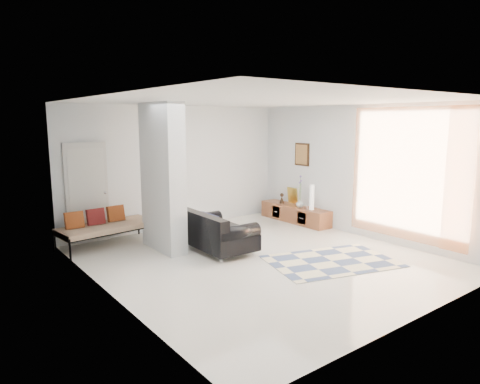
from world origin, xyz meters
TOP-DOWN VIEW (x-y plane):
  - floor at (0.00, 0.00)m, footprint 6.00×6.00m
  - ceiling at (0.00, 0.00)m, footprint 6.00×6.00m
  - wall_back at (0.00, 3.00)m, footprint 6.00×0.00m
  - wall_front at (0.00, -3.00)m, footprint 6.00×0.00m
  - wall_left at (-2.75, 0.00)m, footprint 0.00×6.00m
  - wall_right at (2.75, 0.00)m, footprint 0.00×6.00m
  - partition_column at (-1.10, 1.60)m, footprint 0.35×1.20m
  - hallway_door at (-2.10, 2.96)m, footprint 0.85×0.06m
  - curtain at (2.67, -1.15)m, footprint 0.00×2.55m
  - wall_art at (2.72, 1.70)m, footprint 0.04×0.45m
  - media_console at (2.52, 1.70)m, footprint 0.45×2.02m
  - loveseat at (-0.38, 0.89)m, footprint 0.93×1.56m
  - daybed at (-1.93, 2.47)m, footprint 1.95×1.01m
  - area_rug at (0.90, -0.88)m, footprint 2.51×2.02m
  - cylinder_lamp at (2.50, 1.13)m, footprint 0.11×0.11m
  - bronze_figurine at (2.47, 2.12)m, footprint 0.14×0.14m
  - vase at (2.47, 1.49)m, footprint 0.19×0.19m

SIDE VIEW (x-z plane):
  - floor at x=0.00m, z-range 0.00..0.00m
  - area_rug at x=0.90m, z-range 0.00..0.01m
  - media_console at x=2.52m, z-range -0.20..0.60m
  - loveseat at x=-0.38m, z-range -0.02..0.74m
  - daybed at x=-1.93m, z-range 0.03..0.80m
  - vase at x=2.47m, z-range 0.40..0.60m
  - bronze_figurine at x=2.47m, z-range 0.40..0.66m
  - cylinder_lamp at x=2.50m, z-range 0.40..0.98m
  - hallway_door at x=-2.10m, z-range 0.00..2.04m
  - partition_column at x=-1.10m, z-range 0.00..2.80m
  - wall_back at x=0.00m, z-range -1.60..4.40m
  - wall_front at x=0.00m, z-range -1.60..4.40m
  - wall_left at x=-2.75m, z-range -1.60..4.40m
  - wall_right at x=2.75m, z-range -1.60..4.40m
  - curtain at x=2.67m, z-range 0.17..2.72m
  - wall_art at x=2.72m, z-range 1.38..1.92m
  - ceiling at x=0.00m, z-range 2.80..2.80m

